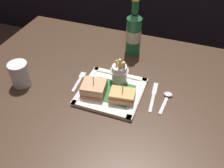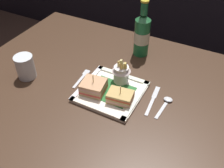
{
  "view_description": "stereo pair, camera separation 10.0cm",
  "coord_description": "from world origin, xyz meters",
  "px_view_note": "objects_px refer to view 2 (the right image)",
  "views": [
    {
      "loc": [
        0.26,
        -0.72,
        1.43
      ],
      "look_at": [
        -0.0,
        -0.01,
        0.77
      ],
      "focal_mm": 40.96,
      "sensor_mm": 36.0,
      "label": 1
    },
    {
      "loc": [
        0.35,
        -0.68,
        1.43
      ],
      "look_at": [
        -0.0,
        -0.01,
        0.77
      ],
      "focal_mm": 40.96,
      "sensor_mm": 36.0,
      "label": 2
    }
  ],
  "objects_px": {
    "sandwich_half_right": "(120,97)",
    "fries_cup": "(121,71)",
    "square_plate": "(111,92)",
    "fork": "(82,77)",
    "sandwich_half_left": "(94,87)",
    "spoon": "(166,102)",
    "knife": "(153,99)",
    "dining_table": "(113,107)",
    "water_glass": "(26,68)",
    "beer_bottle": "(142,34)"
  },
  "relations": [
    {
      "from": "sandwich_half_right",
      "to": "knife",
      "type": "distance_m",
      "value": 0.13
    },
    {
      "from": "dining_table",
      "to": "water_glass",
      "type": "relative_size",
      "value": 12.75
    },
    {
      "from": "square_plate",
      "to": "fries_cup",
      "type": "xyz_separation_m",
      "value": [
        0.01,
        0.07,
        0.06
      ]
    },
    {
      "from": "knife",
      "to": "spoon",
      "type": "xyz_separation_m",
      "value": [
        0.05,
        0.0,
        0.0
      ]
    },
    {
      "from": "sandwich_half_left",
      "to": "knife",
      "type": "bearing_deg",
      "value": 18.67
    },
    {
      "from": "sandwich_half_left",
      "to": "beer_bottle",
      "type": "relative_size",
      "value": 0.38
    },
    {
      "from": "sandwich_half_left",
      "to": "spoon",
      "type": "height_order",
      "value": "sandwich_half_left"
    },
    {
      "from": "water_glass",
      "to": "fries_cup",
      "type": "bearing_deg",
      "value": 21.26
    },
    {
      "from": "square_plate",
      "to": "water_glass",
      "type": "height_order",
      "value": "water_glass"
    },
    {
      "from": "sandwich_half_right",
      "to": "beer_bottle",
      "type": "bearing_deg",
      "value": 100.09
    },
    {
      "from": "fries_cup",
      "to": "spoon",
      "type": "height_order",
      "value": "fries_cup"
    },
    {
      "from": "fork",
      "to": "sandwich_half_left",
      "type": "bearing_deg",
      "value": -32.37
    },
    {
      "from": "square_plate",
      "to": "spoon",
      "type": "distance_m",
      "value": 0.22
    },
    {
      "from": "dining_table",
      "to": "fries_cup",
      "type": "height_order",
      "value": "fries_cup"
    },
    {
      "from": "water_glass",
      "to": "knife",
      "type": "relative_size",
      "value": 0.6
    },
    {
      "from": "fork",
      "to": "spoon",
      "type": "bearing_deg",
      "value": 3.15
    },
    {
      "from": "spoon",
      "to": "beer_bottle",
      "type": "bearing_deg",
      "value": 129.55
    },
    {
      "from": "dining_table",
      "to": "sandwich_half_left",
      "type": "distance_m",
      "value": 0.15
    },
    {
      "from": "square_plate",
      "to": "fork",
      "type": "distance_m",
      "value": 0.15
    },
    {
      "from": "beer_bottle",
      "to": "spoon",
      "type": "relative_size",
      "value": 2.12
    },
    {
      "from": "water_glass",
      "to": "square_plate",
      "type": "bearing_deg",
      "value": 11.25
    },
    {
      "from": "dining_table",
      "to": "fries_cup",
      "type": "relative_size",
      "value": 10.94
    },
    {
      "from": "square_plate",
      "to": "sandwich_half_left",
      "type": "xyz_separation_m",
      "value": [
        -0.06,
        -0.03,
        0.03
      ]
    },
    {
      "from": "dining_table",
      "to": "water_glass",
      "type": "bearing_deg",
      "value": -166.01
    },
    {
      "from": "fries_cup",
      "to": "square_plate",
      "type": "bearing_deg",
      "value": -98.02
    },
    {
      "from": "square_plate",
      "to": "dining_table",
      "type": "bearing_deg",
      "value": 80.88
    },
    {
      "from": "fries_cup",
      "to": "dining_table",
      "type": "bearing_deg",
      "value": -97.63
    },
    {
      "from": "dining_table",
      "to": "square_plate",
      "type": "bearing_deg",
      "value": -99.12
    },
    {
      "from": "knife",
      "to": "water_glass",
      "type": "bearing_deg",
      "value": -167.64
    },
    {
      "from": "square_plate",
      "to": "water_glass",
      "type": "distance_m",
      "value": 0.37
    },
    {
      "from": "sandwich_half_right",
      "to": "knife",
      "type": "xyz_separation_m",
      "value": [
        0.11,
        0.08,
        -0.03
      ]
    },
    {
      "from": "square_plate",
      "to": "beer_bottle",
      "type": "xyz_separation_m",
      "value": [
        -0.0,
        0.31,
        0.1
      ]
    },
    {
      "from": "water_glass",
      "to": "spoon",
      "type": "height_order",
      "value": "water_glass"
    },
    {
      "from": "sandwich_half_left",
      "to": "sandwich_half_right",
      "type": "xyz_separation_m",
      "value": [
        0.12,
        0.0,
        -0.0
      ]
    },
    {
      "from": "sandwich_half_left",
      "to": "fork",
      "type": "distance_m",
      "value": 0.12
    },
    {
      "from": "dining_table",
      "to": "square_plate",
      "type": "relative_size",
      "value": 5.43
    },
    {
      "from": "beer_bottle",
      "to": "water_glass",
      "type": "height_order",
      "value": "beer_bottle"
    },
    {
      "from": "sandwich_half_right",
      "to": "fries_cup",
      "type": "bearing_deg",
      "value": 114.53
    },
    {
      "from": "sandwich_half_right",
      "to": "spoon",
      "type": "xyz_separation_m",
      "value": [
        0.16,
        0.08,
        -0.03
      ]
    },
    {
      "from": "spoon",
      "to": "water_glass",
      "type": "bearing_deg",
      "value": -168.3
    },
    {
      "from": "fork",
      "to": "knife",
      "type": "xyz_separation_m",
      "value": [
        0.32,
        0.02,
        0.0
      ]
    },
    {
      "from": "water_glass",
      "to": "knife",
      "type": "height_order",
      "value": "water_glass"
    },
    {
      "from": "sandwich_half_left",
      "to": "fork",
      "type": "xyz_separation_m",
      "value": [
        -0.09,
        0.06,
        -0.03
      ]
    },
    {
      "from": "sandwich_half_right",
      "to": "fork",
      "type": "relative_size",
      "value": 0.78
    },
    {
      "from": "beer_bottle",
      "to": "fries_cup",
      "type": "bearing_deg",
      "value": -86.81
    },
    {
      "from": "dining_table",
      "to": "sandwich_half_right",
      "type": "xyz_separation_m",
      "value": [
        0.06,
        -0.05,
        0.13
      ]
    },
    {
      "from": "fork",
      "to": "knife",
      "type": "bearing_deg",
      "value": 2.88
    },
    {
      "from": "beer_bottle",
      "to": "sandwich_half_left",
      "type": "bearing_deg",
      "value": -99.12
    },
    {
      "from": "fries_cup",
      "to": "fork",
      "type": "distance_m",
      "value": 0.18
    },
    {
      "from": "spoon",
      "to": "sandwich_half_left",
      "type": "bearing_deg",
      "value": -163.85
    }
  ]
}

